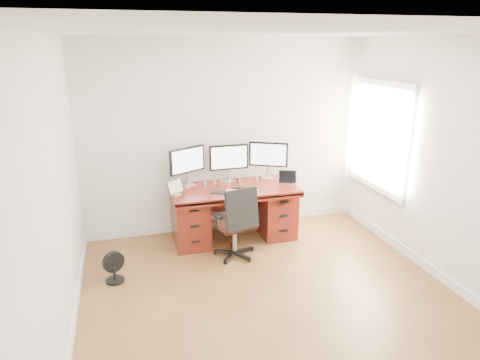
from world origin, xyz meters
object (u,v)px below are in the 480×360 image
object	(u,v)px
office_chair	(236,234)
monitor_center	(229,159)
desk	(234,211)
keyboard	(238,191)
floor_fan	(114,268)

from	to	relation	value
office_chair	monitor_center	world-z (taller)	monitor_center
monitor_center	desk	bearing A→B (deg)	-90.04
keyboard	floor_fan	bearing A→B (deg)	-151.56
office_chair	monitor_center	bearing A→B (deg)	69.71
desk	floor_fan	bearing A→B (deg)	-154.64
desk	office_chair	xyz separation A→B (m)	(-0.12, -0.57, -0.09)
desk	office_chair	distance (m)	0.59
floor_fan	desk	bearing A→B (deg)	0.92
monitor_center	keyboard	bearing A→B (deg)	-88.75
office_chair	floor_fan	distance (m)	1.51
desk	floor_fan	size ratio (longest dim) A/B	4.65
office_chair	monitor_center	distance (m)	1.12
floor_fan	monitor_center	bearing A→B (deg)	7.41
office_chair	keyboard	size ratio (longest dim) A/B	3.14
office_chair	monitor_center	size ratio (longest dim) A/B	1.74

